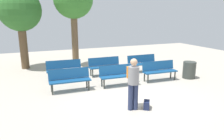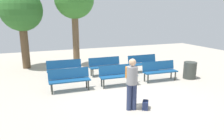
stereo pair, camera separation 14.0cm
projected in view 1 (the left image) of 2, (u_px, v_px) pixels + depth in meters
ground_plane at (134, 98)px, 7.73m from camera, size 24.00×24.00×0.00m
bench_r0_c0 at (70, 78)px, 8.37m from camera, size 1.61×0.53×0.87m
bench_r0_c1 at (118, 74)px, 9.01m from camera, size 1.62×0.56×0.87m
bench_r0_c2 at (159, 70)px, 9.73m from camera, size 1.62×0.55×0.87m
bench_r1_c0 at (64, 68)px, 9.94m from camera, size 1.63×0.58×0.87m
bench_r1_c1 at (105, 65)px, 10.61m from camera, size 1.61×0.50×0.87m
bench_r1_c2 at (142, 62)px, 11.25m from camera, size 1.61×0.51×0.87m
tree_0 at (73, 0)px, 11.68m from camera, size 2.18×2.18×4.87m
tree_1 at (20, 11)px, 11.27m from camera, size 2.24×2.24×4.29m
visitor_with_backpack at (133, 81)px, 6.60m from camera, size 0.42×0.58×1.65m
handbag at (147, 105)px, 6.84m from camera, size 0.33×0.37×0.29m
trash_bin at (189, 70)px, 10.10m from camera, size 0.59×0.59×0.79m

